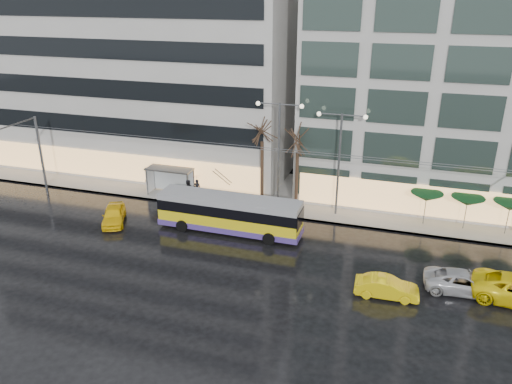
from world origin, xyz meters
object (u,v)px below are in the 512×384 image
at_px(trolleybus, 230,215).
at_px(street_lamp_near, 279,141).
at_px(bus_shelter, 167,175).
at_px(taxi_a, 114,215).

xyz_separation_m(trolleybus, street_lamp_near, (2.44, 5.41, 4.58)).
relative_size(bus_shelter, taxi_a, 1.02).
height_order(bus_shelter, taxi_a, bus_shelter).
relative_size(trolleybus, street_lamp_near, 1.25).
height_order(street_lamp_near, taxi_a, street_lamp_near).
xyz_separation_m(bus_shelter, taxi_a, (-1.52, -6.65, -1.26)).
distance_m(street_lamp_near, taxi_a, 14.68).
bearing_deg(taxi_a, trolleybus, -17.78).
relative_size(trolleybus, taxi_a, 2.75).
relative_size(street_lamp_near, taxi_a, 2.20).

